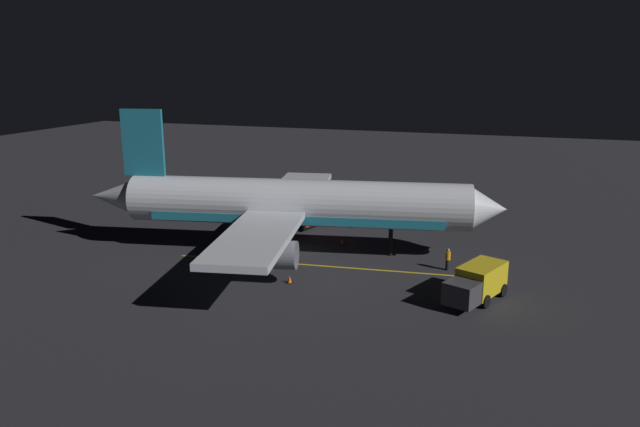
% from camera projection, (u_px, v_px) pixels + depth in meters
% --- Properties ---
extents(ground_plane, '(180.00, 180.00, 0.20)m').
position_uv_depth(ground_plane, '(298.00, 252.00, 51.11)').
color(ground_plane, '#26262A').
extents(apron_guide_stripe, '(2.93, 25.64, 0.01)m').
position_uv_depth(apron_guide_stripe, '(333.00, 267.00, 47.26)').
color(apron_guide_stripe, gold).
rests_on(apron_guide_stripe, ground_plane).
extents(airliner, '(30.99, 35.48, 11.89)m').
position_uv_depth(airliner, '(290.00, 204.00, 50.15)').
color(airliner, silver).
rests_on(airliner, ground_plane).
extents(baggage_truck, '(5.91, 4.06, 2.43)m').
position_uv_depth(baggage_truck, '(477.00, 284.00, 40.26)').
color(baggage_truck, gold).
rests_on(baggage_truck, ground_plane).
extents(catering_truck, '(3.73, 6.03, 2.23)m').
position_uv_depth(catering_truck, '(291.00, 214.00, 58.61)').
color(catering_truck, maroon).
rests_on(catering_truck, ground_plane).
extents(ground_crew_worker, '(0.40, 0.40, 1.74)m').
position_uv_depth(ground_crew_worker, '(448.00, 259.00, 46.28)').
color(ground_crew_worker, black).
rests_on(ground_crew_worker, ground_plane).
extents(traffic_cone_near_left, '(0.50, 0.50, 0.55)m').
position_uv_depth(traffic_cone_near_left, '(342.00, 241.00, 53.00)').
color(traffic_cone_near_left, '#EA590F').
rests_on(traffic_cone_near_left, ground_plane).
extents(traffic_cone_near_right, '(0.50, 0.50, 0.55)m').
position_uv_depth(traffic_cone_near_right, '(290.00, 280.00, 43.77)').
color(traffic_cone_near_right, '#EA590F').
rests_on(traffic_cone_near_right, ground_plane).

